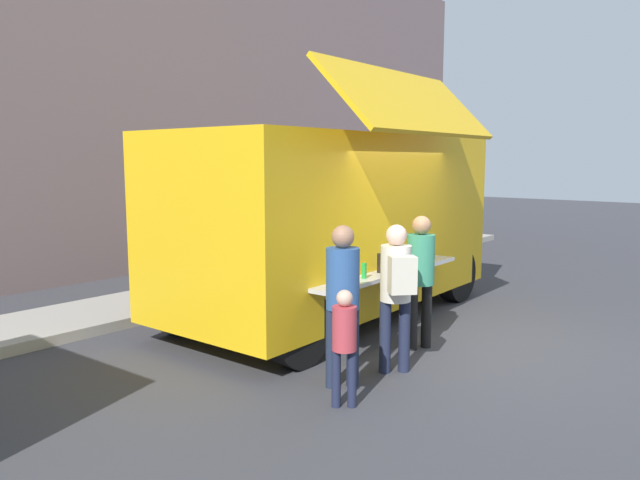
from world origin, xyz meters
name	(u,v)px	position (x,y,z in m)	size (l,w,h in m)	color
ground_plane	(466,345)	(0.00, 0.00, 0.00)	(60.00, 60.00, 0.00)	#38383D
food_truck_main	(335,219)	(0.05, 2.23, 1.51)	(5.65, 3.43, 3.55)	gold
trash_bin	(374,241)	(4.45, 4.55, 0.50)	(0.60, 0.60, 1.00)	#2D5E34
customer_front_ordering	(419,271)	(-0.52, 0.41, 1.01)	(0.55, 0.38, 1.70)	black
customer_mid_with_backpack	(397,283)	(-1.45, 0.15, 1.03)	(0.51, 0.53, 1.69)	#1D233A
customer_rear_waiting	(343,291)	(-2.15, 0.37, 1.03)	(0.35, 0.35, 1.73)	#1D2539
child_near_queue	(344,338)	(-2.56, 0.03, 0.70)	(0.24, 0.24, 1.17)	#1D223A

